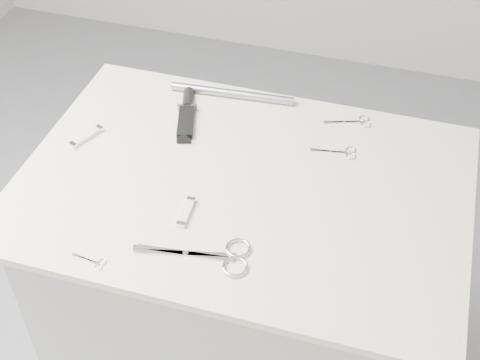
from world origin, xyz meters
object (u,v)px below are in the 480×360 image
(tiny_scissors, at_px, (93,262))
(pocket_knife_b, at_px, (186,212))
(large_shears, at_px, (218,256))
(pocket_knife_a, at_px, (86,137))
(embroidery_scissors_a, at_px, (341,152))
(sheathed_knife, at_px, (187,112))
(embroidery_scissors_b, at_px, (356,122))
(plinth, at_px, (242,309))
(metal_rail, at_px, (232,94))

(tiny_scissors, relative_size, pocket_knife_b, 0.86)
(large_shears, xyz_separation_m, pocket_knife_a, (-0.42, 0.26, 0.00))
(embroidery_scissors_a, bearing_deg, sheathed_knife, 165.88)
(large_shears, xyz_separation_m, embroidery_scissors_b, (0.19, 0.51, -0.00))
(tiny_scissors, xyz_separation_m, pocket_knife_b, (0.13, 0.18, 0.00))
(large_shears, distance_m, sheathed_knife, 0.48)
(plinth, distance_m, large_shears, 0.52)
(embroidery_scissors_a, bearing_deg, embroidery_scissors_b, 75.11)
(metal_rail, bearing_deg, plinth, -68.55)
(embroidery_scissors_b, bearing_deg, tiny_scissors, -144.19)
(plinth, xyz_separation_m, pocket_knife_a, (-0.40, 0.04, 0.48))
(sheathed_knife, xyz_separation_m, pocket_knife_a, (-0.20, -0.16, -0.00))
(large_shears, bearing_deg, pocket_knife_a, 138.12)
(plinth, xyz_separation_m, tiny_scissors, (-0.22, -0.31, 0.47))
(plinth, bearing_deg, pocket_knife_b, -124.27)
(plinth, height_order, pocket_knife_b, pocket_knife_b)
(metal_rail, bearing_deg, tiny_scissors, -99.33)
(tiny_scissors, height_order, pocket_knife_a, pocket_knife_a)
(plinth, height_order, tiny_scissors, tiny_scissors)
(plinth, relative_size, sheathed_knife, 4.76)
(embroidery_scissors_b, distance_m, tiny_scissors, 0.73)
(pocket_knife_b, bearing_deg, embroidery_scissors_b, -38.48)
(tiny_scissors, bearing_deg, sheathed_knife, 95.28)
(plinth, height_order, embroidery_scissors_a, embroidery_scissors_a)
(sheathed_knife, distance_m, pocket_knife_b, 0.35)
(pocket_knife_a, bearing_deg, plinth, -72.47)
(pocket_knife_b, relative_size, metal_rail, 0.27)
(plinth, xyz_separation_m, embroidery_scissors_a, (0.19, 0.16, 0.47))
(embroidery_scissors_a, bearing_deg, plinth, -148.48)
(large_shears, height_order, embroidery_scissors_a, large_shears)
(tiny_scissors, bearing_deg, pocket_knife_a, 124.85)
(pocket_knife_b, bearing_deg, metal_rail, 0.77)
(tiny_scissors, distance_m, metal_rail, 0.62)
(sheathed_knife, bearing_deg, embroidery_scissors_a, -111.54)
(large_shears, distance_m, pocket_knife_a, 0.49)
(pocket_knife_a, height_order, pocket_knife_b, same)
(embroidery_scissors_a, distance_m, embroidery_scissors_b, 0.13)
(pocket_knife_a, bearing_deg, embroidery_scissors_a, -54.93)
(embroidery_scissors_b, relative_size, tiny_scissors, 1.57)
(plinth, distance_m, embroidery_scissors_b, 0.59)
(embroidery_scissors_a, relative_size, embroidery_scissors_b, 0.94)
(pocket_knife_a, bearing_deg, large_shears, -98.75)
(embroidery_scissors_b, height_order, pocket_knife_a, pocket_knife_a)
(plinth, bearing_deg, large_shears, -85.96)
(plinth, bearing_deg, embroidery_scissors_b, 54.68)
(embroidery_scissors_a, relative_size, sheathed_knife, 0.57)
(tiny_scissors, relative_size, metal_rail, 0.23)
(tiny_scissors, height_order, pocket_knife_b, pocket_knife_b)
(large_shears, bearing_deg, tiny_scissors, -170.08)
(embroidery_scissors_b, relative_size, metal_rail, 0.36)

